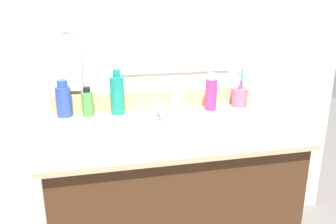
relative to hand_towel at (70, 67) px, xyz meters
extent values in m
cube|color=#4C2D19|center=(0.41, -0.32, -0.60)|extent=(0.97, 0.57, 0.72)
cube|color=#D1B284|center=(0.41, -0.32, -0.23)|extent=(1.02, 0.62, 0.02)
cube|color=#D1B284|center=(0.41, -0.02, -0.17)|extent=(1.02, 0.02, 0.09)
cube|color=white|center=(0.41, 0.04, -0.31)|extent=(2.12, 0.04, 1.30)
cube|color=#B2BCC6|center=(0.51, 0.02, 0.23)|extent=(0.60, 0.01, 0.56)
torus|color=silver|center=(0.00, 0.02, 0.12)|extent=(0.10, 0.01, 0.10)
cube|color=silver|center=(0.00, 0.00, 0.00)|extent=(0.11, 0.04, 0.22)
torus|color=white|center=(0.38, -0.38, -0.22)|extent=(0.37, 0.37, 0.02)
ellipsoid|color=white|center=(0.38, -0.38, -0.26)|extent=(0.32, 0.32, 0.11)
cylinder|color=#B2B5BA|center=(0.38, -0.38, -0.29)|extent=(0.04, 0.04, 0.01)
cube|color=silver|center=(0.38, -0.18, -0.21)|extent=(0.16, 0.05, 0.01)
cylinder|color=silver|center=(0.38, -0.18, -0.18)|extent=(0.02, 0.02, 0.06)
cylinder|color=silver|center=(0.38, -0.21, -0.15)|extent=(0.02, 0.09, 0.02)
cylinder|color=silver|center=(0.33, -0.18, -0.19)|extent=(0.03, 0.03, 0.04)
cylinder|color=silver|center=(0.44, -0.18, -0.19)|extent=(0.03, 0.03, 0.04)
cylinder|color=white|center=(0.50, -0.06, -0.15)|extent=(0.06, 0.06, 0.13)
cone|color=white|center=(0.50, -0.06, -0.07)|extent=(0.03, 0.03, 0.03)
cylinder|color=#2D4CB2|center=(-0.04, -0.06, -0.15)|extent=(0.07, 0.07, 0.14)
cylinder|color=#2D4CB2|center=(-0.04, -0.06, -0.06)|extent=(0.05, 0.05, 0.03)
cylinder|color=teal|center=(0.21, -0.07, -0.13)|extent=(0.07, 0.07, 0.18)
cylinder|color=teal|center=(0.21, -0.07, -0.02)|extent=(0.03, 0.03, 0.04)
cylinder|color=#4C9E4C|center=(0.07, -0.07, -0.16)|extent=(0.05, 0.05, 0.11)
cylinder|color=black|center=(0.07, -0.07, -0.09)|extent=(0.03, 0.03, 0.02)
cylinder|color=#D8338C|center=(0.67, -0.11, -0.14)|extent=(0.06, 0.06, 0.15)
cylinder|color=white|center=(0.67, -0.11, -0.05)|extent=(0.03, 0.03, 0.03)
cylinder|color=#D16693|center=(0.83, -0.09, -0.17)|extent=(0.08, 0.08, 0.09)
cylinder|color=#B23FBF|center=(0.82, -0.10, -0.13)|extent=(0.03, 0.04, 0.16)
cube|color=white|center=(0.81, -0.11, -0.07)|extent=(0.01, 0.02, 0.01)
cylinder|color=green|center=(0.84, -0.10, -0.12)|extent=(0.02, 0.02, 0.19)
cube|color=white|center=(0.85, -0.10, -0.03)|extent=(0.01, 0.02, 0.01)
cylinder|color=#D8333F|center=(0.84, -0.10, -0.13)|extent=(0.04, 0.05, 0.16)
cube|color=white|center=(0.85, -0.12, -0.06)|extent=(0.01, 0.02, 0.01)
cylinder|color=white|center=(0.82, -0.09, -0.12)|extent=(0.03, 0.01, 0.17)
cube|color=white|center=(0.81, -0.09, -0.05)|extent=(0.01, 0.02, 0.01)
cylinder|color=blue|center=(0.83, -0.07, -0.13)|extent=(0.02, 0.05, 0.17)
cube|color=white|center=(0.82, -0.05, -0.06)|extent=(0.01, 0.02, 0.01)
camera|label=1|loc=(0.10, -1.63, 0.27)|focal=35.95mm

